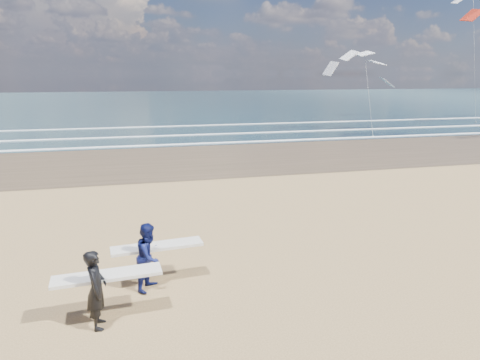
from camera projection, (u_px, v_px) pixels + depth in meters
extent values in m
cube|color=#483A26|center=(422.00, 147.00, 30.05)|extent=(220.00, 12.00, 0.01)
cube|color=#182E36|center=(240.00, 101.00, 80.96)|extent=(220.00, 100.00, 0.02)
cube|color=white|center=(384.00, 137.00, 34.57)|extent=(220.00, 0.50, 0.05)
cube|color=white|center=(355.00, 129.00, 39.00)|extent=(220.00, 0.50, 0.05)
cube|color=white|center=(325.00, 122.00, 45.12)|extent=(220.00, 0.50, 0.05)
imported|color=black|center=(96.00, 289.00, 8.49)|extent=(0.40, 0.60, 1.65)
cube|color=silver|center=(107.00, 275.00, 8.84)|extent=(2.23, 0.69, 0.07)
imported|color=#0D1349|center=(150.00, 256.00, 10.06)|extent=(0.94, 1.00, 1.63)
cube|color=silver|center=(157.00, 246.00, 10.41)|extent=(2.24, 0.72, 0.07)
cube|color=slate|center=(373.00, 136.00, 35.01)|extent=(0.12, 0.12, 0.10)
cube|color=slate|center=(476.00, 122.00, 45.22)|extent=(0.12, 0.12, 0.10)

